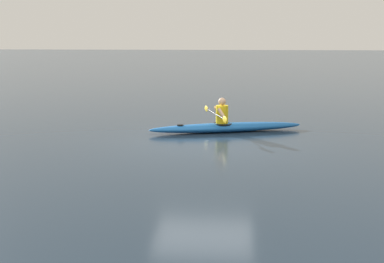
{
  "coord_description": "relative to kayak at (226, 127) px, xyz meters",
  "views": [
    {
      "loc": [
        -0.74,
        12.33,
        2.65
      ],
      "look_at": [
        0.17,
        1.62,
        0.61
      ],
      "focal_mm": 47.67,
      "sensor_mm": 36.0,
      "label": 1
    }
  ],
  "objects": [
    {
      "name": "ground_plane",
      "position": [
        0.52,
        1.6,
        -0.13
      ],
      "size": [
        160.0,
        160.0,
        0.0
      ],
      "primitive_type": "plane",
      "color": "#1E2D3D"
    },
    {
      "name": "kayak",
      "position": [
        0.0,
        0.0,
        0.0
      ],
      "size": [
        4.33,
        1.8,
        0.25
      ],
      "color": "#1959A5",
      "rests_on": "ground"
    },
    {
      "name": "kayaker",
      "position": [
        0.15,
        0.05,
        0.42
      ],
      "size": [
        0.74,
        2.32,
        0.71
      ],
      "color": "yellow",
      "rests_on": "kayak"
    }
  ]
}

